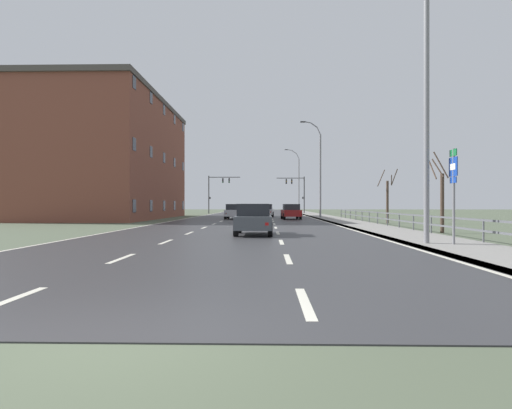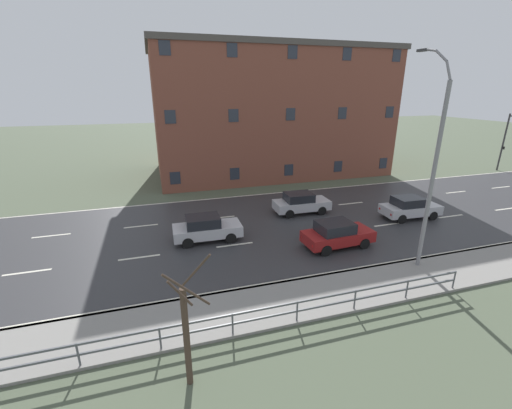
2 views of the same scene
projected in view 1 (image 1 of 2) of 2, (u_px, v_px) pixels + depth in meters
The scene contains 18 objects.
ground_plane at pixel (252, 218), 52.81m from camera, with size 160.00×160.00×0.12m.
road_asphalt_strip at pixel (255, 215), 64.80m from camera, with size 14.00×120.00×0.03m.
sidewalk_right at pixel (312, 214), 64.60m from camera, with size 3.00×120.00×0.12m.
guardrail at pixel (393, 217), 28.01m from camera, with size 0.07×39.01×1.00m.
street_lamp_foreground at pixel (422, 104), 16.00m from camera, with size 2.59×0.24×10.70m.
street_lamp_midground at pixel (319, 170), 47.57m from camera, with size 2.28×0.24×10.63m.
street_lamp_distant at pixel (298, 182), 79.13m from camera, with size 2.66×0.24×11.55m.
highway_sign at pixel (454, 184), 15.54m from camera, with size 0.09×0.68×3.53m.
traffic_signal_right at pixel (297, 188), 71.49m from camera, with size 4.60×0.36×6.08m.
traffic_signal_left at pixel (216, 188), 72.82m from camera, with size 5.33×0.36×6.31m.
car_near_left at pixel (260, 213), 37.72m from camera, with size 1.91×4.14×1.57m.
car_near_right at pixel (266, 210), 52.24m from camera, with size 2.00×4.18×1.57m.
car_far_left at pixel (291, 211), 44.80m from camera, with size 2.01×4.19×1.57m.
car_mid_centre at pixel (254, 219), 21.84m from camera, with size 1.85×4.11×1.57m.
car_far_right at pixel (235, 211), 45.27m from camera, with size 1.92×4.14×1.57m.
brick_building at pixel (108, 159), 47.84m from camera, with size 12.70×24.43×12.96m.
bare_tree_near at pixel (441, 198), 23.51m from camera, with size 0.77×1.18×4.38m.
bare_tree_mid at pixel (388, 199), 35.30m from camera, with size 1.51×1.39×4.42m.
Camera 1 is at (1.74, -4.78, 1.55)m, focal length 30.69 mm.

